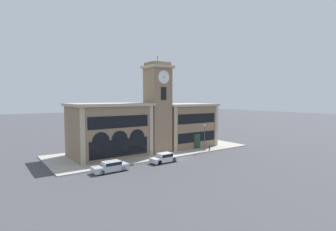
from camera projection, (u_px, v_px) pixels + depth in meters
name	position (u px, v px, depth m)	size (l,w,h in m)	color
ground_plane	(175.00, 158.00, 43.48)	(300.00, 300.00, 0.00)	#424247
sidewalk_kerb	(153.00, 150.00, 49.13)	(37.14, 13.93, 0.15)	#A39E93
clock_tower	(158.00, 108.00, 47.24)	(4.53, 4.53, 17.41)	#897056
town_hall_left_wing	(109.00, 130.00, 44.50)	(13.06, 9.23, 9.02)	#897056
town_hall_right_wing	(183.00, 125.00, 53.91)	(11.91, 9.23, 8.73)	#897056
parked_car_near	(111.00, 166.00, 35.16)	(4.90, 1.87, 1.42)	#B2B7C1
parked_car_mid	(164.00, 158.00, 40.24)	(4.36, 1.83, 1.44)	silver
street_lamp	(205.00, 133.00, 48.13)	(0.36, 0.36, 4.93)	#4C4C51
bollard	(209.00, 148.00, 48.58)	(0.18, 0.18, 1.06)	black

